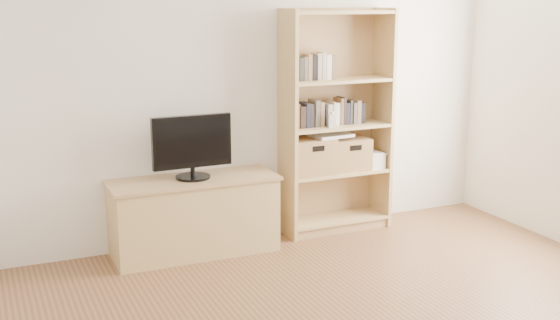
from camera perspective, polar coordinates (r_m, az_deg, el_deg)
back_wall at (r=5.87m, az=-2.15°, el=6.14°), size 4.50×0.02×2.60m
tv_stand at (r=5.66m, az=-7.00°, el=-4.63°), size 1.29×0.49×0.59m
bookshelf at (r=6.06m, az=4.63°, el=3.09°), size 0.96×0.35×1.92m
television at (r=5.51m, az=-7.16°, el=1.06°), size 0.64×0.06×0.50m
books_row_mid at (r=6.06m, az=4.55°, el=3.86°), size 0.75×0.18×0.20m
books_row_upper at (r=5.91m, az=2.79°, el=7.41°), size 0.34×0.13×0.18m
baby_monitor at (r=5.91m, az=4.24°, el=3.20°), size 0.07×0.05×0.11m
basket_left at (r=5.99m, az=2.47°, el=0.34°), size 0.38×0.31×0.31m
basket_right at (r=6.17m, az=5.56°, el=0.52°), size 0.35×0.29×0.28m
laptop at (r=6.03m, az=4.16°, el=2.03°), size 0.37×0.27×0.03m
magazine_stack at (r=6.29m, az=7.23°, el=-0.00°), size 0.20×0.28×0.12m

